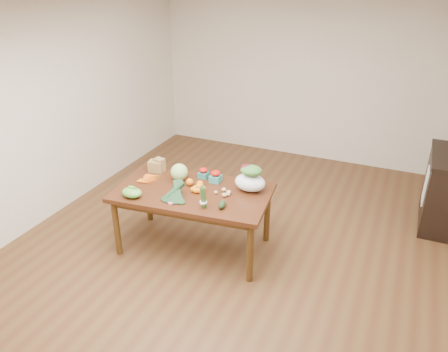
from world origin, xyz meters
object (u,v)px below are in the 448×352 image
at_px(cabinet, 447,190).
at_px(kale_bunch, 174,193).
at_px(cabbage, 179,172).
at_px(salad_bag, 250,179).
at_px(paper_bag, 156,165).
at_px(dining_table, 194,219).
at_px(mandarin_cluster, 199,188).
at_px(asparagus_bundle, 203,197).

bearing_deg(cabinet, kale_bunch, -143.55).
bearing_deg(cabbage, salad_bag, 6.24).
relative_size(cabinet, salad_bag, 2.95).
distance_m(cabbage, kale_bunch, 0.47).
bearing_deg(kale_bunch, cabbage, 106.28).
xyz_separation_m(cabinet, cabbage, (-2.91, -1.58, 0.38)).
height_order(cabinet, paper_bag, cabinet).
relative_size(cabbage, salad_bag, 0.58).
xyz_separation_m(dining_table, cabinet, (2.65, 1.75, 0.10)).
relative_size(cabinet, cabbage, 5.09).
relative_size(mandarin_cluster, asparagus_bundle, 0.72).
height_order(paper_bag, mandarin_cluster, paper_bag).
relative_size(dining_table, kale_bunch, 4.27).
bearing_deg(kale_bunch, salad_bag, 32.86).
bearing_deg(cabbage, mandarin_cluster, -26.83).
distance_m(kale_bunch, asparagus_bundle, 0.36).
bearing_deg(dining_table, cabinet, 27.51).
bearing_deg(cabbage, asparagus_bundle, -40.64).
relative_size(cabbage, mandarin_cluster, 1.11).
relative_size(paper_bag, salad_bag, 0.66).
bearing_deg(salad_bag, kale_bunch, -141.18).
xyz_separation_m(paper_bag, mandarin_cluster, (0.71, -0.27, -0.03)).
relative_size(asparagus_bundle, salad_bag, 0.72).
distance_m(cabinet, paper_bag, 3.62).
bearing_deg(paper_bag, salad_bag, -0.24).
relative_size(dining_table, cabbage, 8.52).
xyz_separation_m(dining_table, cabbage, (-0.26, 0.17, 0.48)).
bearing_deg(salad_bag, paper_bag, 179.76).
bearing_deg(mandarin_cluster, paper_bag, 159.42).
relative_size(cabbage, asparagus_bundle, 0.80).
xyz_separation_m(cabinet, asparagus_bundle, (-2.38, -2.04, 0.40)).
bearing_deg(asparagus_bundle, salad_bag, 55.46).
bearing_deg(dining_table, asparagus_bundle, -52.11).
relative_size(paper_bag, cabbage, 1.15).
relative_size(kale_bunch, asparagus_bundle, 1.60).
height_order(dining_table, cabbage, cabbage).
relative_size(cabbage, kale_bunch, 0.50).
distance_m(cabbage, salad_bag, 0.84).
bearing_deg(asparagus_bundle, cabbage, 133.40).
height_order(cabinet, mandarin_cluster, cabinet).
xyz_separation_m(dining_table, asparagus_bundle, (0.28, -0.29, 0.50)).
xyz_separation_m(dining_table, salad_bag, (0.58, 0.26, 0.51)).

